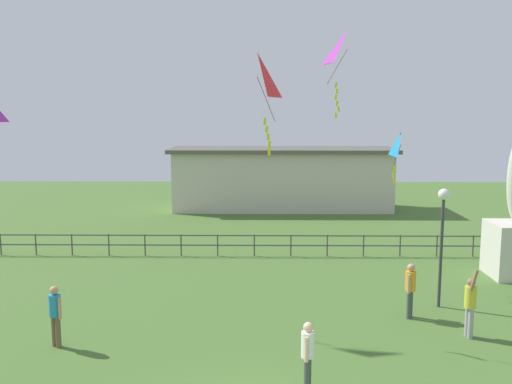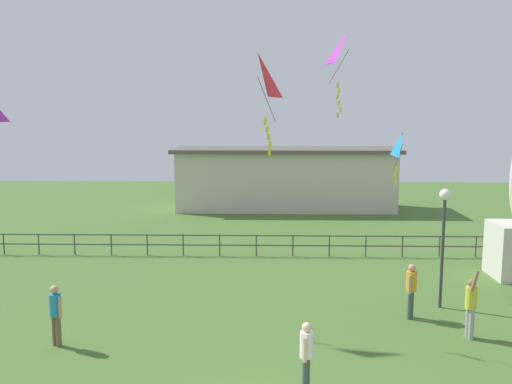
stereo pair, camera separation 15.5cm
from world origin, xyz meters
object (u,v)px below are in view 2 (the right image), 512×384
Objects in this scene: person_4 at (471,303)px; kite_7 at (402,146)px; person_2 at (56,311)px; lamppost at (444,220)px; person_1 at (411,287)px; kite_2 at (258,80)px; kite_3 at (348,52)px; person_0 at (306,352)px.

person_4 is 1.10× the size of kite_7.
person_2 is 11.35m from person_4.
lamppost is 2.30× the size of person_2.
kite_2 is at bearing -175.96° from person_1.
person_2 is 13.31m from kite_3.
person_2 is at bearing -163.82° from lamppost.
person_1 is at bearing -72.53° from kite_3.
person_4 reaches higher than person_0.
kite_2 is at bearing 19.84° from person_2.
kite_2 is 6.01m from kite_3.
person_0 is 9.50m from kite_7.
kite_7 is (1.72, -1.57, -3.34)m from kite_3.
kite_3 reaches higher than person_2.
person_4 is (1.27, -1.49, 0.03)m from person_1.
kite_7 is (-0.99, 4.50, 4.09)m from person_4.
person_2 is 0.59× the size of kite_2.
kite_2 is (-4.66, -0.33, 6.19)m from person_1.
kite_7 is (3.77, 7.67, 4.15)m from person_0.
kite_2 is at bearing -145.92° from kite_7.
kite_2 is at bearing -167.33° from lamppost.
person_1 is 1.01× the size of person_2.
person_0 is 0.98× the size of person_2.
person_1 is at bearing 4.04° from kite_2.
kite_3 reaches higher than lamppost.
lamppost is at bearing 16.18° from person_2.
kite_2 is (-1.17, 4.33, 6.23)m from person_0.
kite_3 is at bearing 38.54° from person_2.
lamppost reaches higher than person_0.
kite_2 is (5.40, 1.95, 6.20)m from person_2.
person_1 is at bearing 130.40° from person_4.
person_1 is 0.94× the size of kite_7.
person_0 is (-4.69, -5.65, -1.92)m from lamppost.
lamppost is 2.35× the size of person_0.
lamppost is at bearing -53.68° from kite_3.
person_1 is (3.49, 4.66, 0.03)m from person_0.
kite_2 reaches higher than lamppost.
kite_2 is at bearing 168.90° from person_4.
person_4 reaches higher than person_2.
kite_7 is at bearing 34.08° from kite_2.
person_4 is 9.98m from kite_3.
person_1 is 5.11m from kite_7.
kite_7 is at bearing -42.38° from kite_3.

